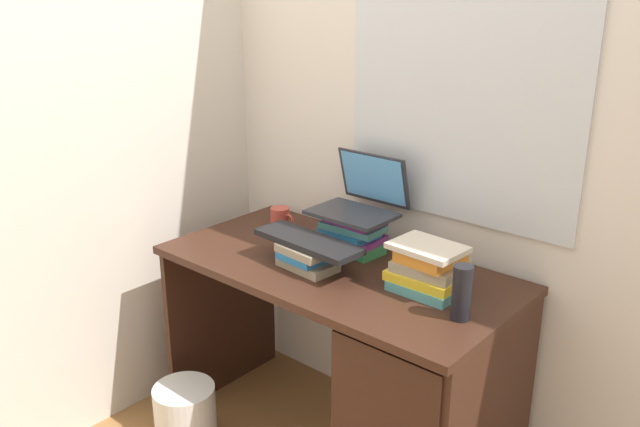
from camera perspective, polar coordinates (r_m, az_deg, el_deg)
name	(u,v)px	position (r m, az deg, el deg)	size (l,w,h in m)	color
wall_back	(401,103)	(2.52, 6.98, 9.36)	(6.00, 0.06, 2.60)	silver
wall_left	(179,91)	(2.84, -11.99, 10.19)	(0.05, 6.00, 2.60)	beige
desk	(405,386)	(2.38, 7.24, -14.41)	(1.30, 0.65, 0.77)	#381E14
book_stack_tall	(352,233)	(2.49, 2.79, -1.71)	(0.25, 0.17, 0.14)	#338C4C
book_stack_keyboard_riser	(308,256)	(2.36, -1.03, -3.63)	(0.22, 0.19, 0.09)	gray
book_stack_side	(429,268)	(2.21, 9.28, -4.64)	(0.24, 0.20, 0.16)	teal
laptop	(361,199)	(2.49, 3.53, 1.28)	(0.31, 0.27, 0.22)	#2D2D33
keyboard	(308,241)	(2.34, -1.03, -2.40)	(0.42, 0.14, 0.02)	black
computer_mouse	(396,278)	(2.26, 6.52, -5.52)	(0.06, 0.10, 0.04)	#A5A8AD
mug	(280,218)	(2.74, -3.40, -0.38)	(0.11, 0.08, 0.09)	#B23F33
water_bottle	(462,293)	(2.04, 12.02, -6.63)	(0.06, 0.06, 0.17)	black
wastebasket	(186,417)	(2.75, -11.41, -16.72)	(0.24, 0.24, 0.26)	silver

